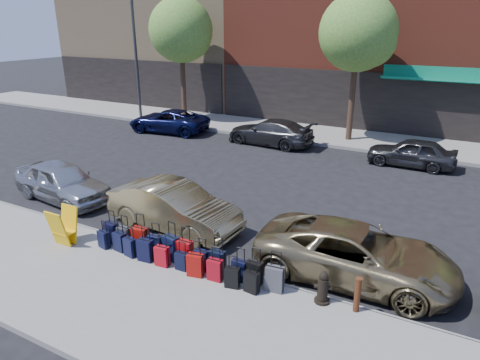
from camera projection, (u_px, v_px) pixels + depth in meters
The scene contains 38 objects.
ground at pixel (264, 203), 15.07m from camera, with size 120.00×120.00×0.00m, color black.
sidewalk_near at pixel (143, 302), 9.67m from camera, with size 60.00×4.00×0.15m, color gray.
sidewalk_far at pixel (341, 137), 23.32m from camera, with size 60.00×4.00×0.15m, color gray.
curb_near at pixel (193, 260), 11.34m from camera, with size 60.00×0.08×0.15m, color gray.
curb_far at pixel (331, 146), 21.65m from camera, with size 60.00×0.08×0.15m, color gray.
tree_left at pixel (183, 32), 25.37m from camera, with size 3.80×3.80×7.27m.
tree_center at pixel (361, 34), 20.76m from camera, with size 3.80×3.80×7.27m.
streetlight at pixel (138, 45), 26.35m from camera, with size 2.59×0.18×8.00m.
suitcase_front_0 at pixel (111, 233), 12.01m from camera, with size 0.42×0.26×0.96m.
suitcase_front_1 at pixel (124, 237), 11.81m from camera, with size 0.38×0.21×0.91m.
suitcase_front_2 at pixel (140, 239), 11.62m from camera, with size 0.45×0.27×1.05m.
suitcase_front_3 at pixel (156, 245), 11.34m from camera, with size 0.41×0.25×0.94m.
suitcase_front_4 at pixel (171, 248), 11.15m from camera, with size 0.47×0.32×1.06m.
suitcase_front_5 at pixel (185, 252), 10.99m from camera, with size 0.42×0.23×1.00m.
suitcase_front_6 at pixel (202, 260), 10.70m from camera, with size 0.36×0.20×0.86m.
suitcase_front_7 at pixel (217, 262), 10.56m from camera, with size 0.40×0.23×0.96m.
suitcase_front_8 at pixel (239, 270), 10.25m from camera, with size 0.36×0.20×0.86m.
suitcase_front_9 at pixel (255, 273), 10.12m from camera, with size 0.40×0.24×0.92m.
suitcase_front_10 at pixel (275, 279), 9.84m from camera, with size 0.43×0.27×1.00m.
suitcase_back_0 at pixel (104, 239), 11.75m from camera, with size 0.36×0.25×0.78m.
suitcase_back_1 at pixel (120, 242), 11.58m from camera, with size 0.38×0.25×0.85m.
suitcase_back_2 at pixel (130, 247), 11.32m from camera, with size 0.38×0.26×0.83m.
suitcase_back_3 at pixel (145, 250), 11.09m from camera, with size 0.42×0.26×0.96m.
suitcase_back_4 at pixel (162, 256), 10.88m from camera, with size 0.37×0.24×0.86m.
suitcase_back_5 at pixel (182, 261), 10.71m from camera, with size 0.32×0.19×0.76m.
suitcase_back_6 at pixel (195, 265), 10.44m from camera, with size 0.43×0.30×0.94m.
suitcase_back_7 at pixel (215, 270), 10.27m from camera, with size 0.38×0.23×0.87m.
suitcase_back_8 at pixel (232, 277), 9.99m from camera, with size 0.37×0.26×0.81m.
suitcase_back_9 at pixel (252, 282), 9.81m from camera, with size 0.36×0.23×0.82m.
fire_hydrant at pixel (323, 288), 9.42m from camera, with size 0.40×0.35×0.77m.
bollard at pixel (358, 294), 9.10m from camera, with size 0.15×0.15×0.82m.
display_rack at pixel (63, 227), 11.85m from camera, with size 0.60×0.66×1.06m.
car_near_0 at pixel (62, 182), 15.15m from camera, with size 1.63×4.04×1.38m, color #BABDC2.
car_near_1 at pixel (174, 207), 13.03m from camera, with size 1.50×4.31×1.42m, color tan.
car_near_2 at pixel (356, 253), 10.49m from camera, with size 2.25×4.88×1.36m, color #98865D.
car_far_0 at pixel (168, 121), 24.54m from camera, with size 2.14×4.65×1.29m, color #0D123D.
car_far_1 at pixel (270, 132), 22.02m from camera, with size 1.85×4.54×1.32m, color #333336.
car_far_2 at pixel (411, 152), 18.70m from camera, with size 1.49×3.70×1.26m, color #323235.
Camera 1 is at (5.74, -12.62, 6.04)m, focal length 32.00 mm.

